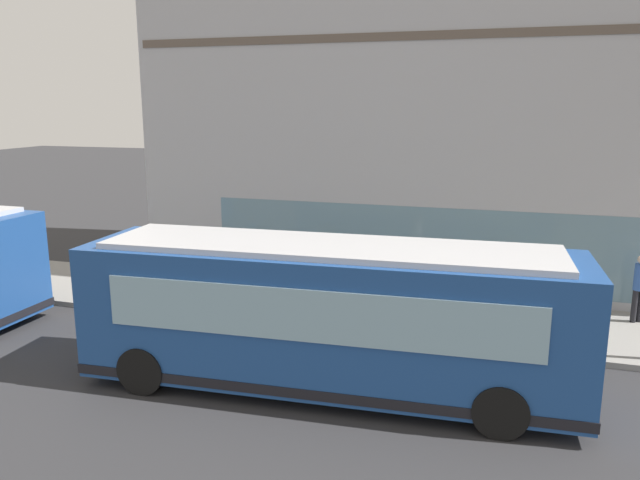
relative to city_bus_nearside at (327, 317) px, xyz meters
The scene contains 8 objects.
ground 1.76m from the city_bus_nearside, 78.37° to the right, with size 120.00×120.00×0.00m, color #2D2D30.
sidewalk_curb 5.01m from the city_bus_nearside, ahead, with size 3.89×40.00×0.15m, color gray.
building_corner 11.46m from the city_bus_nearside, ahead, with size 6.91×18.29×13.87m.
city_bus_nearside is the anchor object (origin of this frame).
fire_hydrant 6.53m from the city_bus_nearside, 35.73° to the right, with size 0.35×0.35×0.74m.
pedestrian_near_building_entrance 7.28m from the city_bus_nearside, 46.03° to the left, with size 0.32×0.32×1.74m.
pedestrian_near_hydrant 8.93m from the city_bus_nearside, 49.27° to the right, with size 0.32×0.32×1.81m.
pedestrian_by_light_pole 3.52m from the city_bus_nearside, ahead, with size 0.32×0.32×1.81m.
Camera 1 is at (-11.63, -2.59, 5.79)m, focal length 34.86 mm.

